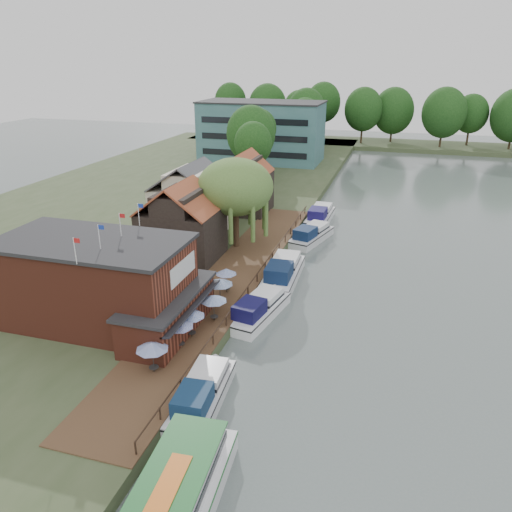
% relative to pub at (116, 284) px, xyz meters
% --- Properties ---
extents(ground, '(260.00, 260.00, 0.00)m').
position_rel_pub_xyz_m(ground, '(14.00, 1.00, -4.65)').
color(ground, '#53605D').
rests_on(ground, ground).
extents(land_bank, '(50.00, 140.00, 1.00)m').
position_rel_pub_xyz_m(land_bank, '(-16.00, 36.00, -4.15)').
color(land_bank, '#384728').
rests_on(land_bank, ground).
extents(quay_deck, '(6.00, 50.00, 0.10)m').
position_rel_pub_xyz_m(quay_deck, '(6.00, 11.00, -3.60)').
color(quay_deck, '#47301E').
rests_on(quay_deck, land_bank).
extents(quay_rail, '(0.20, 49.00, 1.00)m').
position_rel_pub_xyz_m(quay_rail, '(8.70, 11.50, -3.15)').
color(quay_rail, black).
rests_on(quay_rail, land_bank).
extents(pub, '(20.00, 11.00, 7.30)m').
position_rel_pub_xyz_m(pub, '(0.00, 0.00, 0.00)').
color(pub, maroon).
rests_on(pub, land_bank).
extents(hotel_block, '(25.40, 12.40, 12.30)m').
position_rel_pub_xyz_m(hotel_block, '(-8.00, 71.00, 2.50)').
color(hotel_block, '#38666B').
rests_on(hotel_block, land_bank).
extents(cottage_a, '(8.60, 7.60, 8.50)m').
position_rel_pub_xyz_m(cottage_a, '(-1.00, 15.00, 0.60)').
color(cottage_a, black).
rests_on(cottage_a, land_bank).
extents(cottage_b, '(9.60, 8.60, 8.50)m').
position_rel_pub_xyz_m(cottage_b, '(-4.00, 25.00, 0.60)').
color(cottage_b, beige).
rests_on(cottage_b, land_bank).
extents(cottage_c, '(7.60, 7.60, 8.50)m').
position_rel_pub_xyz_m(cottage_c, '(0.00, 34.00, 0.60)').
color(cottage_c, black).
rests_on(cottage_c, land_bank).
extents(willow, '(8.60, 8.60, 10.43)m').
position_rel_pub_xyz_m(willow, '(3.50, 20.00, 1.56)').
color(willow, '#476B2D').
rests_on(willow, land_bank).
extents(umbrella_0, '(2.33, 2.33, 2.38)m').
position_rel_pub_xyz_m(umbrella_0, '(6.00, -5.58, -2.36)').
color(umbrella_0, navy).
rests_on(umbrella_0, quay_deck).
extents(umbrella_1, '(2.24, 2.24, 2.38)m').
position_rel_pub_xyz_m(umbrella_1, '(6.46, -2.17, -2.36)').
color(umbrella_1, navy).
rests_on(umbrella_1, quay_deck).
extents(umbrella_2, '(2.28, 2.28, 2.38)m').
position_rel_pub_xyz_m(umbrella_2, '(6.65, -0.43, -2.36)').
color(umbrella_2, navy).
rests_on(umbrella_2, quay_deck).
extents(umbrella_3, '(2.25, 2.25, 2.38)m').
position_rel_pub_xyz_m(umbrella_3, '(7.42, 2.54, -2.36)').
color(umbrella_3, navy).
rests_on(umbrella_3, quay_deck).
extents(umbrella_4, '(2.39, 2.39, 2.38)m').
position_rel_pub_xyz_m(umbrella_4, '(6.78, 5.75, -2.36)').
color(umbrella_4, navy).
rests_on(umbrella_4, quay_deck).
extents(umbrella_5, '(2.00, 2.00, 2.38)m').
position_rel_pub_xyz_m(umbrella_5, '(6.56, 8.06, -2.36)').
color(umbrella_5, navy).
rests_on(umbrella_5, quay_deck).
extents(cruiser_0, '(3.72, 9.61, 2.26)m').
position_rel_pub_xyz_m(cruiser_0, '(10.04, -6.62, -3.52)').
color(cruiser_0, silver).
rests_on(cruiser_0, ground).
extents(cruiser_1, '(4.74, 9.96, 2.30)m').
position_rel_pub_xyz_m(cruiser_1, '(10.34, 5.99, -3.50)').
color(cruiser_1, white).
rests_on(cruiser_1, ground).
extents(cruiser_2, '(3.83, 10.81, 2.63)m').
position_rel_pub_xyz_m(cruiser_2, '(10.55, 14.23, -3.34)').
color(cruiser_2, white).
rests_on(cruiser_2, ground).
extents(cruiser_3, '(5.42, 10.01, 2.30)m').
position_rel_pub_xyz_m(cruiser_3, '(11.15, 26.94, -3.50)').
color(cruiser_3, silver).
rests_on(cruiser_3, ground).
extents(cruiser_4, '(3.48, 10.14, 2.45)m').
position_rel_pub_xyz_m(cruiser_4, '(10.82, 35.29, -3.43)').
color(cruiser_4, white).
rests_on(cruiser_4, ground).
extents(swan, '(0.44, 0.44, 0.44)m').
position_rel_pub_xyz_m(swan, '(10.48, -9.06, -4.43)').
color(swan, white).
rests_on(swan, ground).
extents(bank_tree_0, '(6.02, 6.02, 11.43)m').
position_rel_pub_xyz_m(bank_tree_0, '(-1.84, 44.56, 2.06)').
color(bank_tree_0, '#143811').
rests_on(bank_tree_0, land_bank).
extents(bank_tree_1, '(8.32, 8.32, 13.36)m').
position_rel_pub_xyz_m(bank_tree_1, '(-4.02, 50.39, 3.03)').
color(bank_tree_1, '#143811').
rests_on(bank_tree_1, land_bank).
extents(bank_tree_2, '(6.06, 6.06, 12.04)m').
position_rel_pub_xyz_m(bank_tree_2, '(-4.56, 57.84, 2.37)').
color(bank_tree_2, '#143811').
rests_on(bank_tree_2, land_bank).
extents(bank_tree_3, '(7.70, 7.70, 12.45)m').
position_rel_pub_xyz_m(bank_tree_3, '(-0.87, 80.93, 2.58)').
color(bank_tree_3, '#143811').
rests_on(bank_tree_3, land_bank).
extents(bank_tree_4, '(8.87, 8.87, 14.16)m').
position_rel_pub_xyz_m(bank_tree_4, '(-1.81, 87.34, 3.43)').
color(bank_tree_4, '#143811').
rests_on(bank_tree_4, land_bank).
extents(bank_tree_5, '(7.18, 7.18, 12.11)m').
position_rel_pub_xyz_m(bank_tree_5, '(-3.36, 94.21, 2.41)').
color(bank_tree_5, '#143811').
rests_on(bank_tree_5, land_bank).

